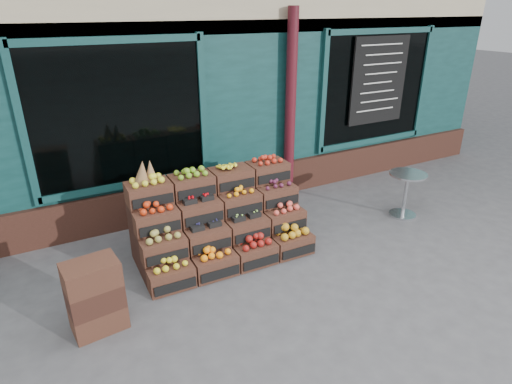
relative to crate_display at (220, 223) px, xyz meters
name	(u,v)px	position (x,y,z in m)	size (l,w,h in m)	color
ground	(294,266)	(0.72, -0.80, -0.44)	(60.00, 60.00, 0.00)	#49494C
shop_facade	(163,48)	(0.72, 4.31, 1.95)	(12.00, 6.24, 4.80)	#113939
crate_display	(220,223)	(0.00, 0.00, 0.00)	(2.33, 1.17, 1.44)	#46271B
spare_crates	(95,296)	(-1.78, -0.81, -0.04)	(0.58, 0.43, 0.81)	#46271B
bistro_table	(406,189)	(3.12, -0.40, 0.02)	(0.59, 0.59, 0.74)	silver
shopkeeper	(91,154)	(-1.27, 2.06, 0.60)	(0.77, 0.50, 2.10)	#164D26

